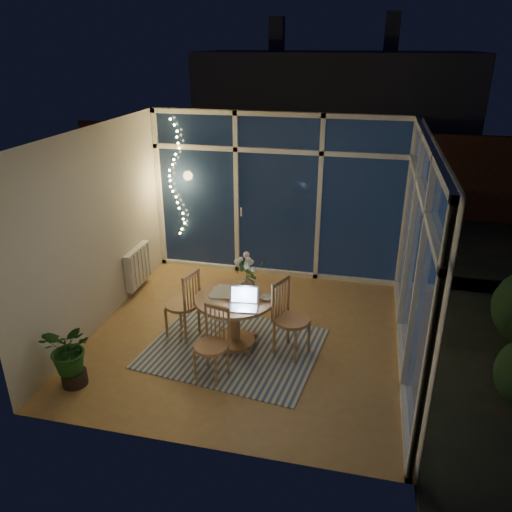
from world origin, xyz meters
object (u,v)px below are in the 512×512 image
chair_left (182,303)px  chair_right (292,318)px  dining_table (235,321)px  chair_front (211,345)px  laptop (243,299)px  potted_plant (71,355)px  flower_vase (247,282)px

chair_left → chair_right: (1.44, -0.08, 0.01)m
dining_table → chair_front: bearing=-96.7°
chair_left → chair_right: size_ratio=0.98×
chair_left → laptop: chair_left is taller
chair_right → dining_table: bearing=111.9°
chair_front → potted_plant: bearing=-149.0°
chair_left → dining_table: bearing=101.5°
chair_left → chair_right: chair_right is taller
dining_table → chair_left: (-0.72, 0.05, 0.14)m
dining_table → chair_right: bearing=-2.4°
potted_plant → dining_table: bearing=37.4°
chair_front → potted_plant: chair_front is taller
potted_plant → flower_vase: bearing=40.7°
chair_right → chair_front: size_ratio=1.12×
chair_front → potted_plant: size_ratio=1.14×
chair_left → chair_front: bearing=55.2°
laptop → chair_front: bearing=-124.0°
chair_left → flower_vase: (0.82, 0.19, 0.29)m
flower_vase → potted_plant: 2.20m
dining_table → chair_left: size_ratio=1.02×
dining_table → flower_vase: size_ratio=4.64×
chair_left → laptop: size_ratio=2.77×
chair_right → flower_vase: 0.73m
dining_table → chair_front: 0.72m
chair_left → potted_plant: chair_left is taller
chair_right → flower_vase: (-0.62, 0.27, 0.28)m
chair_front → laptop: 0.65m
laptop → chair_right: bearing=13.4°
dining_table → chair_left: 0.73m
chair_front → flower_vase: flower_vase is taller
flower_vase → chair_left: bearing=-167.2°
dining_table → chair_left: bearing=176.0°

